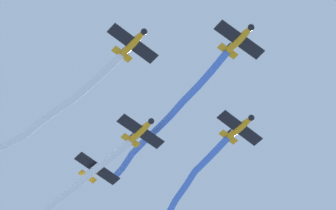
{
  "coord_description": "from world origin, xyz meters",
  "views": [
    {
      "loc": [
        3.47,
        47.26,
        6.51
      ],
      "look_at": [
        4.73,
        -2.39,
        78.39
      ],
      "focal_mm": 80.77,
      "sensor_mm": 36.0,
      "label": 1
    }
  ],
  "objects_px": {
    "airplane_right_wing": "(133,43)",
    "airplane_trail": "(97,168)",
    "airplane_left_wing": "(240,128)",
    "airplane_lead": "(239,40)",
    "airplane_slot": "(141,131)"
  },
  "relations": [
    {
      "from": "airplane_left_wing",
      "to": "airplane_trail",
      "type": "xyz_separation_m",
      "value": [
        17.35,
        -6.36,
        0.8
      ]
    },
    {
      "from": "airplane_right_wing",
      "to": "airplane_left_wing",
      "type": "bearing_deg",
      "value": 90.88
    },
    {
      "from": "airplane_slot",
      "to": "airplane_trail",
      "type": "bearing_deg",
      "value": -179.11
    },
    {
      "from": "airplane_left_wing",
      "to": "airplane_right_wing",
      "type": "bearing_deg",
      "value": -89.71
    },
    {
      "from": "airplane_lead",
      "to": "airplane_right_wing",
      "type": "xyz_separation_m",
      "value": [
        11.68,
        -0.35,
        0.3
      ]
    },
    {
      "from": "airplane_left_wing",
      "to": "airplane_lead",
      "type": "bearing_deg",
      "value": -44.73
    },
    {
      "from": "airplane_right_wing",
      "to": "airplane_trail",
      "type": "distance_m",
      "value": 18.48
    },
    {
      "from": "airplane_lead",
      "to": "airplane_right_wing",
      "type": "bearing_deg",
      "value": -131.49
    },
    {
      "from": "airplane_right_wing",
      "to": "airplane_slot",
      "type": "relative_size",
      "value": 1.0
    },
    {
      "from": "airplane_right_wing",
      "to": "airplane_trail",
      "type": "relative_size",
      "value": 1.02
    },
    {
      "from": "airplane_lead",
      "to": "airplane_slot",
      "type": "height_order",
      "value": "airplane_lead"
    },
    {
      "from": "airplane_left_wing",
      "to": "airplane_trail",
      "type": "bearing_deg",
      "value": -153.15
    },
    {
      "from": "airplane_lead",
      "to": "airplane_trail",
      "type": "relative_size",
      "value": 1.04
    },
    {
      "from": "airplane_trail",
      "to": "airplane_slot",
      "type": "bearing_deg",
      "value": -0.85
    },
    {
      "from": "airplane_lead",
      "to": "airplane_right_wing",
      "type": "height_order",
      "value": "airplane_right_wing"
    }
  ]
}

